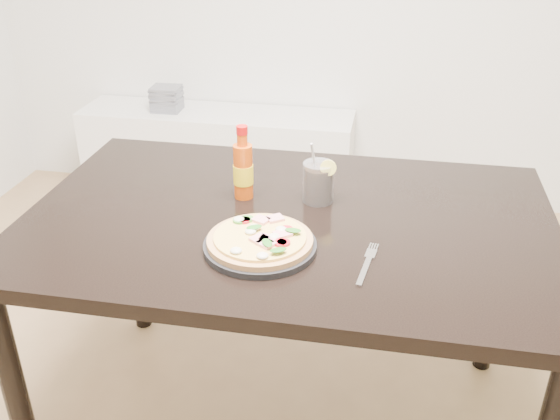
% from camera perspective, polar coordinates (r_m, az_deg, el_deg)
% --- Properties ---
extents(dining_table, '(1.40, 0.90, 0.75)m').
position_cam_1_polar(dining_table, '(1.70, 0.75, -3.02)').
color(dining_table, black).
rests_on(dining_table, ground).
extents(plate, '(0.27, 0.27, 0.02)m').
position_cam_1_polar(plate, '(1.51, -1.84, -3.31)').
color(plate, black).
rests_on(plate, dining_table).
extents(pizza, '(0.26, 0.26, 0.03)m').
position_cam_1_polar(pizza, '(1.50, -1.81, -2.65)').
color(pizza, tan).
rests_on(pizza, plate).
extents(hot_sauce_bottle, '(0.06, 0.06, 0.21)m').
position_cam_1_polar(hot_sauce_bottle, '(1.73, -3.39, 3.71)').
color(hot_sauce_bottle, '#C4470B').
rests_on(hot_sauce_bottle, dining_table).
extents(cola_cup, '(0.09, 0.09, 0.18)m').
position_cam_1_polar(cola_cup, '(1.72, 3.52, 2.48)').
color(cola_cup, black).
rests_on(cola_cup, dining_table).
extents(fork, '(0.04, 0.19, 0.00)m').
position_cam_1_polar(fork, '(1.47, 8.01, -4.76)').
color(fork, silver).
rests_on(fork, dining_table).
extents(media_console, '(1.40, 0.34, 0.50)m').
position_cam_1_polar(media_console, '(3.32, -5.69, 4.80)').
color(media_console, white).
rests_on(media_console, ground).
extents(cd_stack, '(0.14, 0.12, 0.13)m').
position_cam_1_polar(cd_stack, '(3.27, -10.33, 9.98)').
color(cd_stack, slate).
rests_on(cd_stack, media_console).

